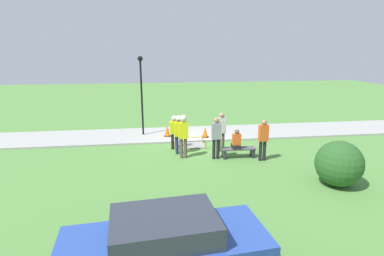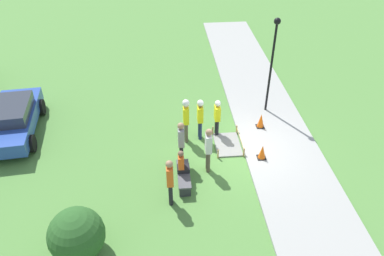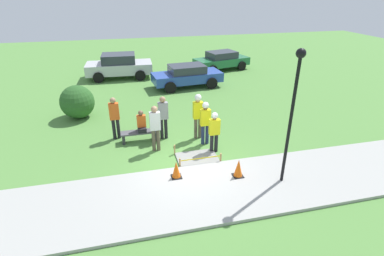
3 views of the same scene
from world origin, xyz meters
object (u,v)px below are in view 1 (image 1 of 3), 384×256
(worker_trainee, at_px, (183,132))
(bystander_in_gray_shirt, at_px, (221,129))
(bystander_in_orange_shirt, at_px, (263,137))
(lamppost_near, at_px, (141,85))
(traffic_cone_near_patch, at_px, (205,132))
(parked_car_blue, at_px, (165,244))
(park_bench, at_px, (238,151))
(person_seated_on_bench, at_px, (236,141))
(worker_supervisor, at_px, (174,130))
(worker_assistant, at_px, (179,131))
(traffic_cone_far_patch, at_px, (167,131))
(bystander_in_white_shirt, at_px, (216,135))

(worker_trainee, distance_m, bystander_in_gray_shirt, 1.97)
(bystander_in_orange_shirt, bearing_deg, lamppost_near, -41.09)
(traffic_cone_near_patch, relative_size, bystander_in_gray_shirt, 0.31)
(traffic_cone_near_patch, relative_size, worker_trainee, 0.30)
(traffic_cone_near_patch, bearing_deg, parked_car_blue, 75.21)
(park_bench, bearing_deg, parked_car_blue, 62.29)
(person_seated_on_bench, bearing_deg, worker_trainee, -7.97)
(lamppost_near, bearing_deg, parked_car_blue, 93.81)
(traffic_cone_near_patch, bearing_deg, park_bench, 107.59)
(person_seated_on_bench, distance_m, bystander_in_gray_shirt, 1.12)
(park_bench, bearing_deg, worker_trainee, -6.39)
(worker_supervisor, distance_m, bystander_in_orange_shirt, 4.21)
(worker_assistant, xyz_separation_m, worker_trainee, (-0.15, 0.58, 0.11))
(traffic_cone_near_patch, height_order, parked_car_blue, parked_car_blue)
(traffic_cone_near_patch, xyz_separation_m, bystander_in_orange_shirt, (-1.89, 3.56, 0.66))
(traffic_cone_far_patch, relative_size, bystander_in_orange_shirt, 0.35)
(park_bench, distance_m, worker_trainee, 2.61)
(worker_trainee, xyz_separation_m, bystander_in_white_shirt, (-1.40, 0.28, -0.12))
(bystander_in_orange_shirt, bearing_deg, park_bench, -28.51)
(bystander_in_gray_shirt, bearing_deg, park_bench, 121.82)
(traffic_cone_far_patch, distance_m, worker_assistant, 2.76)
(worker_assistant, xyz_separation_m, lamppost_near, (1.71, -3.20, 1.77))
(traffic_cone_far_patch, bearing_deg, worker_trainee, 99.77)
(worker_assistant, bearing_deg, lamppost_near, -61.85)
(bystander_in_white_shirt, bearing_deg, parked_car_blue, 69.48)
(worker_assistant, distance_m, lamppost_near, 4.04)
(traffic_cone_far_patch, bearing_deg, bystander_in_white_shirt, 119.20)
(worker_supervisor, bearing_deg, lamppost_near, -57.92)
(person_seated_on_bench, xyz_separation_m, bystander_in_orange_shirt, (-1.05, 0.45, 0.25))
(worker_trainee, height_order, bystander_in_orange_shirt, worker_trainee)
(worker_trainee, bearing_deg, parked_car_blue, 80.85)
(park_bench, xyz_separation_m, worker_trainee, (2.44, -0.27, 0.89))
(person_seated_on_bench, xyz_separation_m, worker_trainee, (2.31, -0.32, 0.40))
(worker_supervisor, bearing_deg, bystander_in_white_shirt, 137.29)
(worker_assistant, xyz_separation_m, bystander_in_gray_shirt, (-2.01, -0.08, -0.02))
(traffic_cone_near_patch, xyz_separation_m, lamppost_near, (3.33, -0.99, 2.48))
(traffic_cone_far_patch, bearing_deg, bystander_in_gray_shirt, 133.28)
(traffic_cone_near_patch, xyz_separation_m, bystander_in_white_shirt, (0.06, 3.07, 0.69))
(traffic_cone_far_patch, relative_size, worker_supervisor, 0.38)
(worker_supervisor, distance_m, lamppost_near, 3.49)
(worker_trainee, bearing_deg, lamppost_near, -63.75)
(bystander_in_orange_shirt, height_order, bystander_in_white_shirt, bystander_in_white_shirt)
(bystander_in_white_shirt, bearing_deg, worker_trainee, -11.42)
(worker_assistant, bearing_deg, parked_car_blue, 82.64)
(worker_supervisor, distance_m, worker_trainee, 1.35)
(worker_assistant, bearing_deg, worker_supervisor, -77.74)
(bystander_in_orange_shirt, distance_m, bystander_in_gray_shirt, 2.07)
(person_seated_on_bench, xyz_separation_m, bystander_in_white_shirt, (0.90, -0.04, 0.28))
(worker_trainee, xyz_separation_m, lamppost_near, (1.86, -3.78, 1.67))
(traffic_cone_near_patch, height_order, worker_trainee, worker_trainee)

